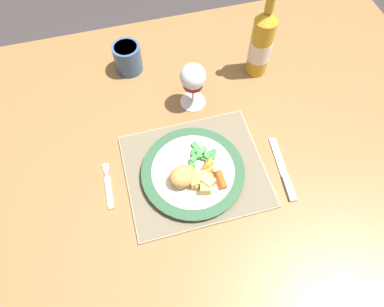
# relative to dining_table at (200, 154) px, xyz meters

# --- Properties ---
(ground_plane) EXTENTS (6.00, 6.00, 0.00)m
(ground_plane) POSITION_rel_dining_table_xyz_m (0.00, 0.00, -0.66)
(ground_plane) COLOR #383333
(dining_table) EXTENTS (1.51, 1.02, 0.74)m
(dining_table) POSITION_rel_dining_table_xyz_m (0.00, 0.00, 0.00)
(dining_table) COLOR olive
(dining_table) RESTS_ON ground
(placemat) EXTENTS (0.35, 0.30, 0.01)m
(placemat) POSITION_rel_dining_table_xyz_m (-0.04, -0.09, 0.08)
(placemat) COLOR gray
(placemat) RESTS_ON dining_table
(dinner_plate) EXTENTS (0.26, 0.26, 0.02)m
(dinner_plate) POSITION_rel_dining_table_xyz_m (-0.05, -0.09, 0.09)
(dinner_plate) COLOR white
(dinner_plate) RESTS_ON placemat
(breaded_croquettes) EXTENTS (0.08, 0.07, 0.04)m
(breaded_croquettes) POSITION_rel_dining_table_xyz_m (-0.07, -0.11, 0.12)
(breaded_croquettes) COLOR tan
(breaded_croquettes) RESTS_ON dinner_plate
(green_beans_pile) EXTENTS (0.08, 0.10, 0.02)m
(green_beans_pile) POSITION_rel_dining_table_xyz_m (-0.01, -0.06, 0.11)
(green_beans_pile) COLOR #338438
(green_beans_pile) RESTS_ON dinner_plate
(glazed_carrots) EXTENTS (0.09, 0.09, 0.02)m
(glazed_carrots) POSITION_rel_dining_table_xyz_m (-0.02, -0.12, 0.11)
(glazed_carrots) COLOR orange
(glazed_carrots) RESTS_ON dinner_plate
(fork) EXTENTS (0.02, 0.13, 0.01)m
(fork) POSITION_rel_dining_table_xyz_m (-0.26, -0.08, 0.08)
(fork) COLOR silver
(fork) RESTS_ON dining_table
(table_knife) EXTENTS (0.04, 0.19, 0.01)m
(table_knife) POSITION_rel_dining_table_xyz_m (0.18, -0.15, 0.08)
(table_knife) COLOR silver
(table_knife) RESTS_ON dining_table
(wine_glass) EXTENTS (0.07, 0.07, 0.14)m
(wine_glass) POSITION_rel_dining_table_xyz_m (0.01, 0.13, 0.17)
(wine_glass) COLOR silver
(wine_glass) RESTS_ON dining_table
(bottle) EXTENTS (0.06, 0.06, 0.27)m
(bottle) POSITION_rel_dining_table_xyz_m (0.23, 0.20, 0.18)
(bottle) COLOR gold
(bottle) RESTS_ON dining_table
(roast_potatoes) EXTENTS (0.06, 0.06, 0.03)m
(roast_potatoes) POSITION_rel_dining_table_xyz_m (-0.04, -0.14, 0.11)
(roast_potatoes) COLOR #DBB256
(roast_potatoes) RESTS_ON dinner_plate
(drinking_cup) EXTENTS (0.08, 0.08, 0.09)m
(drinking_cup) POSITION_rel_dining_table_xyz_m (-0.14, 0.31, 0.12)
(drinking_cup) COLOR #385684
(drinking_cup) RESTS_ON dining_table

